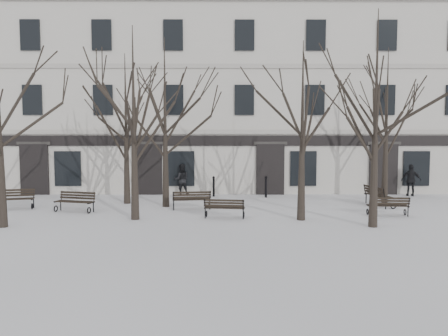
{
  "coord_description": "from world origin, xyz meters",
  "views": [
    {
      "loc": [
        0.74,
        -16.98,
        3.47
      ],
      "look_at": [
        0.83,
        3.0,
        1.92
      ],
      "focal_mm": 35.0,
      "sensor_mm": 36.0,
      "label": 1
    }
  ],
  "objects_px": {
    "tree_2": "(302,109)",
    "tree_3": "(376,92)",
    "bench_3": "(75,201)",
    "tree_1": "(133,100)",
    "bench_0": "(13,198)",
    "bench_2": "(388,205)",
    "bench_1": "(224,207)",
    "bench_5": "(378,195)",
    "bench_4": "(192,199)"
  },
  "relations": [
    {
      "from": "bench_4",
      "to": "tree_2",
      "type": "bearing_deg",
      "value": 144.52
    },
    {
      "from": "tree_3",
      "to": "bench_0",
      "type": "bearing_deg",
      "value": 165.59
    },
    {
      "from": "tree_1",
      "to": "tree_3",
      "type": "height_order",
      "value": "tree_3"
    },
    {
      "from": "bench_1",
      "to": "bench_4",
      "type": "relative_size",
      "value": 0.95
    },
    {
      "from": "bench_3",
      "to": "bench_4",
      "type": "relative_size",
      "value": 1.03
    },
    {
      "from": "tree_1",
      "to": "bench_4",
      "type": "relative_size",
      "value": 4.28
    },
    {
      "from": "bench_0",
      "to": "tree_2",
      "type": "bearing_deg",
      "value": -24.09
    },
    {
      "from": "tree_3",
      "to": "bench_5",
      "type": "distance_m",
      "value": 6.79
    },
    {
      "from": "bench_0",
      "to": "bench_2",
      "type": "bearing_deg",
      "value": -18.7
    },
    {
      "from": "tree_2",
      "to": "bench_1",
      "type": "bearing_deg",
      "value": 173.62
    },
    {
      "from": "tree_1",
      "to": "tree_2",
      "type": "bearing_deg",
      "value": -1.14
    },
    {
      "from": "tree_2",
      "to": "bench_2",
      "type": "distance_m",
      "value": 5.61
    },
    {
      "from": "bench_5",
      "to": "tree_2",
      "type": "bearing_deg",
      "value": 118.15
    },
    {
      "from": "bench_3",
      "to": "bench_5",
      "type": "relative_size",
      "value": 0.93
    },
    {
      "from": "tree_2",
      "to": "bench_2",
      "type": "height_order",
      "value": "tree_2"
    },
    {
      "from": "bench_2",
      "to": "bench_3",
      "type": "relative_size",
      "value": 0.92
    },
    {
      "from": "bench_2",
      "to": "bench_4",
      "type": "xyz_separation_m",
      "value": [
        -8.45,
        1.64,
        0.02
      ]
    },
    {
      "from": "tree_3",
      "to": "bench_2",
      "type": "xyz_separation_m",
      "value": [
        1.39,
        2.17,
        -4.54
      ]
    },
    {
      "from": "bench_0",
      "to": "bench_4",
      "type": "bearing_deg",
      "value": -13.6
    },
    {
      "from": "tree_1",
      "to": "tree_3",
      "type": "bearing_deg",
      "value": -9.08
    },
    {
      "from": "bench_1",
      "to": "bench_3",
      "type": "distance_m",
      "value": 6.86
    },
    {
      "from": "tree_2",
      "to": "bench_5",
      "type": "height_order",
      "value": "tree_2"
    },
    {
      "from": "bench_1",
      "to": "bench_4",
      "type": "distance_m",
      "value": 2.6
    },
    {
      "from": "bench_3",
      "to": "bench_4",
      "type": "bearing_deg",
      "value": 21.35
    },
    {
      "from": "tree_1",
      "to": "tree_3",
      "type": "distance_m",
      "value": 9.31
    },
    {
      "from": "tree_1",
      "to": "bench_0",
      "type": "distance_m",
      "value": 7.93
    },
    {
      "from": "bench_0",
      "to": "bench_1",
      "type": "relative_size",
      "value": 1.12
    },
    {
      "from": "tree_2",
      "to": "bench_4",
      "type": "relative_size",
      "value": 3.94
    },
    {
      "from": "bench_1",
      "to": "bench_2",
      "type": "relative_size",
      "value": 1.01
    },
    {
      "from": "tree_1",
      "to": "bench_5",
      "type": "relative_size",
      "value": 3.86
    },
    {
      "from": "tree_3",
      "to": "bench_3",
      "type": "relative_size",
      "value": 4.29
    },
    {
      "from": "bench_1",
      "to": "bench_4",
      "type": "bearing_deg",
      "value": -47.41
    },
    {
      "from": "bench_1",
      "to": "bench_2",
      "type": "bearing_deg",
      "value": -168.58
    },
    {
      "from": "bench_1",
      "to": "bench_0",
      "type": "bearing_deg",
      "value": -5.62
    },
    {
      "from": "tree_1",
      "to": "bench_5",
      "type": "distance_m",
      "value": 12.33
    },
    {
      "from": "tree_2",
      "to": "bench_3",
      "type": "xyz_separation_m",
      "value": [
        -9.78,
        1.93,
        -3.98
      ]
    },
    {
      "from": "bench_1",
      "to": "bench_5",
      "type": "xyz_separation_m",
      "value": [
        7.44,
        3.07,
        0.07
      ]
    },
    {
      "from": "bench_0",
      "to": "bench_1",
      "type": "height_order",
      "value": "bench_0"
    },
    {
      "from": "bench_1",
      "to": "bench_5",
      "type": "height_order",
      "value": "bench_5"
    },
    {
      "from": "tree_3",
      "to": "tree_2",
      "type": "bearing_deg",
      "value": 151.47
    },
    {
      "from": "tree_3",
      "to": "bench_2",
      "type": "distance_m",
      "value": 5.22
    },
    {
      "from": "bench_0",
      "to": "bench_4",
      "type": "xyz_separation_m",
      "value": [
        8.29,
        -0.14,
        -0.02
      ]
    },
    {
      "from": "bench_1",
      "to": "bench_5",
      "type": "bearing_deg",
      "value": -150.21
    },
    {
      "from": "bench_0",
      "to": "tree_3",
      "type": "bearing_deg",
      "value": -27.06
    },
    {
      "from": "bench_1",
      "to": "bench_3",
      "type": "xyz_separation_m",
      "value": [
        -6.68,
        1.58,
        0.03
      ]
    },
    {
      "from": "tree_1",
      "to": "bench_4",
      "type": "height_order",
      "value": "tree_1"
    },
    {
      "from": "bench_1",
      "to": "bench_4",
      "type": "xyz_separation_m",
      "value": [
        -1.5,
        2.13,
        0.02
      ]
    },
    {
      "from": "tree_3",
      "to": "bench_0",
      "type": "height_order",
      "value": "tree_3"
    },
    {
      "from": "tree_2",
      "to": "tree_3",
      "type": "relative_size",
      "value": 0.89
    },
    {
      "from": "tree_2",
      "to": "bench_1",
      "type": "height_order",
      "value": "tree_2"
    }
  ]
}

